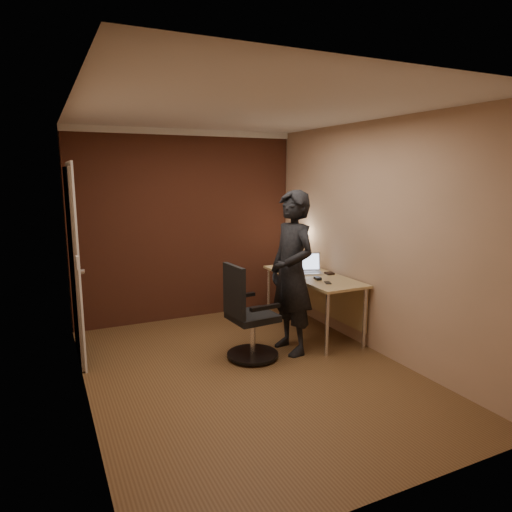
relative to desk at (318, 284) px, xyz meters
name	(u,v)px	position (x,y,z in m)	size (l,w,h in m)	color
room	(175,221)	(-1.53, 0.85, 0.77)	(4.00, 4.00, 4.00)	brown
desk	(318,284)	(0.00, 0.00, 0.00)	(0.60, 1.50, 0.73)	tan
desk_lamp	(297,234)	(0.06, 0.61, 0.55)	(0.22, 0.22, 0.54)	silver
laptop	(308,267)	(-0.05, 0.15, 0.19)	(0.40, 0.36, 0.23)	silver
mouse	(318,278)	(-0.16, -0.24, 0.14)	(0.06, 0.10, 0.03)	black
phone	(328,283)	(-0.15, -0.43, 0.13)	(0.06, 0.12, 0.01)	black
wallet	(329,273)	(0.13, -0.06, 0.14)	(0.09, 0.11, 0.02)	black
office_chair	(247,319)	(-1.14, -0.41, -0.16)	(0.55, 0.58, 1.01)	black
person	(292,273)	(-0.60, -0.41, 0.28)	(0.65, 0.42, 1.77)	black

